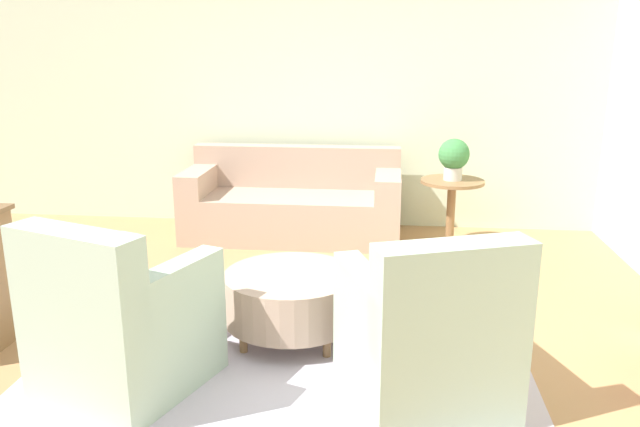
{
  "coord_description": "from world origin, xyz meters",
  "views": [
    {
      "loc": [
        0.6,
        -3.51,
        1.86
      ],
      "look_at": [
        0.15,
        0.55,
        0.75
      ],
      "focal_mm": 35.0,
      "sensor_mm": 36.0,
      "label": 1
    }
  ],
  "objects_px": {
    "couch": "(293,205)",
    "side_table": "(451,201)",
    "armchair_left": "(119,326)",
    "potted_plant_on_side_table": "(454,157)",
    "armchair_right": "(428,341)",
    "ottoman_table": "(291,296)"
  },
  "relations": [
    {
      "from": "couch",
      "to": "ottoman_table",
      "type": "height_order",
      "value": "couch"
    },
    {
      "from": "armchair_right",
      "to": "ottoman_table",
      "type": "height_order",
      "value": "armchair_right"
    },
    {
      "from": "armchair_left",
      "to": "potted_plant_on_side_table",
      "type": "distance_m",
      "value": 3.49
    },
    {
      "from": "potted_plant_on_side_table",
      "to": "armchair_left",
      "type": "bearing_deg",
      "value": -126.0
    },
    {
      "from": "side_table",
      "to": "couch",
      "type": "bearing_deg",
      "value": 174.0
    },
    {
      "from": "couch",
      "to": "armchair_left",
      "type": "height_order",
      "value": "armchair_left"
    },
    {
      "from": "armchair_left",
      "to": "side_table",
      "type": "distance_m",
      "value": 3.45
    },
    {
      "from": "couch",
      "to": "potted_plant_on_side_table",
      "type": "xyz_separation_m",
      "value": [
        1.53,
        -0.16,
        0.54
      ]
    },
    {
      "from": "armchair_left",
      "to": "potted_plant_on_side_table",
      "type": "height_order",
      "value": "potted_plant_on_side_table"
    },
    {
      "from": "armchair_left",
      "to": "ottoman_table",
      "type": "bearing_deg",
      "value": 41.75
    },
    {
      "from": "couch",
      "to": "armchair_right",
      "type": "height_order",
      "value": "armchair_right"
    },
    {
      "from": "armchair_left",
      "to": "side_table",
      "type": "relative_size",
      "value": 1.59
    },
    {
      "from": "armchair_left",
      "to": "potted_plant_on_side_table",
      "type": "bearing_deg",
      "value": 54.0
    },
    {
      "from": "side_table",
      "to": "potted_plant_on_side_table",
      "type": "distance_m",
      "value": 0.42
    },
    {
      "from": "couch",
      "to": "armchair_left",
      "type": "xyz_separation_m",
      "value": [
        -0.5,
        -2.95,
        0.06
      ]
    },
    {
      "from": "side_table",
      "to": "armchair_right",
      "type": "bearing_deg",
      "value": -97.58
    },
    {
      "from": "side_table",
      "to": "armchair_left",
      "type": "bearing_deg",
      "value": -126.0
    },
    {
      "from": "couch",
      "to": "side_table",
      "type": "relative_size",
      "value": 3.26
    },
    {
      "from": "ottoman_table",
      "to": "potted_plant_on_side_table",
      "type": "xyz_separation_m",
      "value": [
        1.2,
        2.06,
        0.58
      ]
    },
    {
      "from": "couch",
      "to": "potted_plant_on_side_table",
      "type": "relative_size",
      "value": 5.46
    },
    {
      "from": "ottoman_table",
      "to": "potted_plant_on_side_table",
      "type": "bearing_deg",
      "value": 59.68
    },
    {
      "from": "couch",
      "to": "side_table",
      "type": "distance_m",
      "value": 1.54
    }
  ]
}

